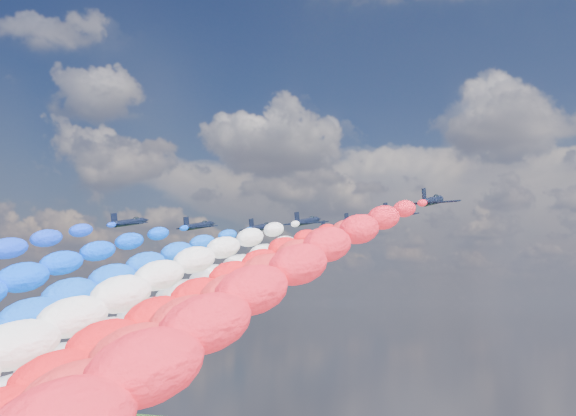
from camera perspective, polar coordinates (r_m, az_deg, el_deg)
The scene contains 14 objects.
jet_0 at distance 135.37m, azimuth -12.21°, elevation -1.10°, with size 7.89×10.58×2.33m, color black, non-canonical shape.
jet_1 at distance 138.94m, azimuth -6.93°, elevation -1.37°, with size 7.89×10.58×2.33m, color black, non-canonical shape.
jet_2 at distance 140.90m, azimuth -2.06°, elevation -1.50°, with size 7.89×10.58×2.33m, color black, non-canonical shape.
trail_2 at distance 99.94m, azimuth -17.77°, elevation -8.59°, with size 6.86×100.79×39.48m, color blue, non-canonical shape.
jet_3 at distance 130.81m, azimuth 1.49°, elevation -1.05°, with size 7.89×10.58×2.33m, color black, non-canonical shape.
trail_3 at distance 87.89m, azimuth -14.46°, elevation -8.91°, with size 6.86×100.79×39.48m, color white, non-canonical shape.
jet_4 at distance 144.52m, azimuth 3.36°, elevation -1.64°, with size 7.89×10.58×2.33m, color black, non-canonical shape.
trail_4 at distance 100.15m, azimuth -9.67°, elevation -8.83°, with size 6.86×100.79×39.48m, color silver, non-canonical shape.
jet_5 at distance 133.04m, azimuth 5.23°, elevation -1.13°, with size 7.89×10.58×2.33m, color black, non-canonical shape.
trail_5 at distance 87.87m, azimuth -8.58°, elevation -9.06°, with size 6.86×100.79×39.48m, color red, non-canonical shape.
jet_6 at distance 120.19m, azimuth 8.27°, elevation -0.41°, with size 7.89×10.58×2.33m, color black, non-canonical shape.
trail_6 at distance 73.70m, azimuth -6.16°, elevation -9.44°, with size 6.86×100.79×39.48m, color red, non-canonical shape.
jet_7 at distance 106.41m, azimuth 11.11°, elevation 0.55°, with size 7.89×10.58×2.33m, color black, non-canonical shape.
trail_7 at distance 58.83m, azimuth -4.53°, elevation -9.99°, with size 6.86×100.79×39.48m, color red, non-canonical shape.
Camera 1 is at (61.90, -106.62, 94.33)m, focal length 45.96 mm.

